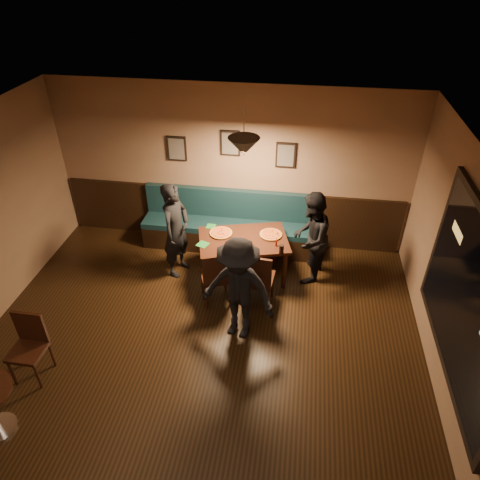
{
  "coord_description": "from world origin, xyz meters",
  "views": [
    {
      "loc": [
        1.16,
        -3.15,
        4.57
      ],
      "look_at": [
        0.37,
        2.06,
        0.95
      ],
      "focal_mm": 32.93,
      "sensor_mm": 36.0,
      "label": 1
    }
  ],
  "objects": [
    {
      "name": "diner_left",
      "position": [
        -0.69,
        2.39,
        0.8
      ],
      "size": [
        0.53,
        0.67,
        1.6
      ],
      "primitive_type": "imported",
      "rotation": [
        0.0,
        0.0,
        1.28
      ],
      "color": "black",
      "rests_on": "floor"
    },
    {
      "name": "chair_near_right",
      "position": [
        0.68,
        1.79,
        0.5
      ],
      "size": [
        0.47,
        0.47,
        1.0
      ],
      "primitive_type": null,
      "rotation": [
        0.0,
        0.0,
        -0.08
      ],
      "color": "black",
      "rests_on": "floor"
    },
    {
      "name": "napkin_a",
      "position": [
        -0.2,
        2.69,
        0.73
      ],
      "size": [
        0.15,
        0.15,
        0.01
      ],
      "primitive_type": "cube",
      "rotation": [
        0.0,
        0.0,
        -0.03
      ],
      "color": "#1C6926",
      "rests_on": "dining_table"
    },
    {
      "name": "cafe_chair_far",
      "position": [
        -1.94,
        0.06,
        0.45
      ],
      "size": [
        0.4,
        0.4,
        0.9
      ],
      "primitive_type": null,
      "rotation": [
        0.0,
        0.0,
        3.13
      ],
      "color": "black",
      "rests_on": "floor"
    },
    {
      "name": "picture_right",
      "position": [
        0.9,
        3.47,
        1.7
      ],
      "size": [
        0.32,
        0.04,
        0.42
      ],
      "primitive_type": "cube",
      "color": "black",
      "rests_on": "wall_back"
    },
    {
      "name": "pendant_lamp",
      "position": [
        0.37,
        2.41,
        2.25
      ],
      "size": [
        0.44,
        0.44,
        0.25
      ],
      "primitive_type": "cone",
      "rotation": [
        3.14,
        0.0,
        0.0
      ],
      "color": "black",
      "rests_on": "ceiling"
    },
    {
      "name": "ceiling",
      "position": [
        0.0,
        0.0,
        2.8
      ],
      "size": [
        7.0,
        7.0,
        0.0
      ],
      "primitive_type": "plane",
      "rotation": [
        3.14,
        0.0,
        0.0
      ],
      "color": "silver",
      "rests_on": "ground"
    },
    {
      "name": "floor",
      "position": [
        0.0,
        0.0,
        0.0
      ],
      "size": [
        7.0,
        7.0,
        0.0
      ],
      "primitive_type": "plane",
      "color": "black",
      "rests_on": "ground"
    },
    {
      "name": "cutlery_set",
      "position": [
        0.34,
        2.03,
        0.73
      ],
      "size": [
        0.19,
        0.06,
        0.0
      ],
      "primitive_type": "cube",
      "rotation": [
        0.0,
        0.0,
        1.77
      ],
      "color": "#B9BABE",
      "rests_on": "dining_table"
    },
    {
      "name": "picture_left",
      "position": [
        -0.9,
        3.47,
        1.7
      ],
      "size": [
        0.32,
        0.04,
        0.42
      ],
      "primitive_type": "cube",
      "color": "black",
      "rests_on": "wall_back"
    },
    {
      "name": "napkin_b",
      "position": [
        -0.22,
        2.17,
        0.73
      ],
      "size": [
        0.21,
        0.21,
        0.01
      ],
      "primitive_type": "cube",
      "rotation": [
        0.0,
        0.0,
        -0.38
      ],
      "color": "#1B6624",
      "rests_on": "dining_table"
    },
    {
      "name": "wall_back",
      "position": [
        0.0,
        3.5,
        1.4
      ],
      "size": [
        6.0,
        0.0,
        6.0
      ],
      "primitive_type": "plane",
      "rotation": [
        1.57,
        0.0,
        0.0
      ],
      "color": "#8C704F",
      "rests_on": "ground"
    },
    {
      "name": "soda_glass",
      "position": [
        0.98,
        2.12,
        0.8
      ],
      "size": [
        0.08,
        0.08,
        0.15
      ],
      "primitive_type": "cylinder",
      "rotation": [
        0.0,
        0.0,
        -0.11
      ],
      "color": "black",
      "rests_on": "dining_table"
    },
    {
      "name": "diner_front",
      "position": [
        0.49,
        1.16,
        0.78
      ],
      "size": [
        1.11,
        0.79,
        1.56
      ],
      "primitive_type": "imported",
      "rotation": [
        0.0,
        0.0,
        -0.23
      ],
      "color": "black",
      "rests_on": "floor"
    },
    {
      "name": "diner_right",
      "position": [
        1.4,
        2.54,
        0.76
      ],
      "size": [
        0.73,
        0.85,
        1.52
      ],
      "primitive_type": "imported",
      "rotation": [
        0.0,
        0.0,
        -1.81
      ],
      "color": "black",
      "rests_on": "floor"
    },
    {
      "name": "chair_near_left",
      "position": [
        0.05,
        1.79,
        0.48
      ],
      "size": [
        0.55,
        0.55,
        0.95
      ],
      "primitive_type": null,
      "rotation": [
        0.0,
        0.0,
        0.37
      ],
      "color": "black",
      "rests_on": "floor"
    },
    {
      "name": "tabasco_bottle",
      "position": [
        0.89,
        2.31,
        0.79
      ],
      "size": [
        0.04,
        0.04,
        0.13
      ],
      "primitive_type": "cylinder",
      "rotation": [
        0.0,
        0.0,
        -0.4
      ],
      "color": "#901904",
      "rests_on": "dining_table"
    },
    {
      "name": "dining_table",
      "position": [
        0.37,
        2.41,
        0.36
      ],
      "size": [
        1.54,
        1.19,
        0.73
      ],
      "primitive_type": "cube",
      "rotation": [
        0.0,
        0.0,
        0.26
      ],
      "color": "black",
      "rests_on": "floor"
    },
    {
      "name": "picture_center",
      "position": [
        0.0,
        3.47,
        1.85
      ],
      "size": [
        0.32,
        0.04,
        0.42
      ],
      "primitive_type": "cube",
      "color": "black",
      "rests_on": "wall_back"
    },
    {
      "name": "booth_bench",
      "position": [
        0.0,
        3.2,
        0.5
      ],
      "size": [
        3.0,
        0.6,
        1.0
      ],
      "primitive_type": null,
      "color": "#0F232D",
      "rests_on": "ground"
    },
    {
      "name": "pizza_c",
      "position": [
        0.78,
        2.57,
        0.75
      ],
      "size": [
        0.45,
        0.45,
        0.04
      ],
      "primitive_type": "cylinder",
      "rotation": [
        0.0,
        0.0,
        -0.38
      ],
      "color": "orange",
      "rests_on": "dining_table"
    },
    {
      "name": "pizza_b",
      "position": [
        0.34,
        2.23,
        0.75
      ],
      "size": [
        0.42,
        0.42,
        0.04
      ],
      "primitive_type": "cylinder",
      "rotation": [
        0.0,
        0.0,
        0.31
      ],
      "color": "orange",
      "rests_on": "dining_table"
    },
    {
      "name": "window_glass",
      "position": [
        2.93,
        0.5,
        1.5
      ],
      "size": [
        0.0,
        2.4,
        2.4
      ],
      "primitive_type": "plane",
      "rotation": [
        1.57,
        0.0,
        -1.57
      ],
      "color": "black",
      "rests_on": "wall_right"
    },
    {
      "name": "window_frame",
      "position": [
        2.96,
        0.5,
        1.5
      ],
      "size": [
        0.06,
        2.56,
        1.86
      ],
      "primitive_type": "cube",
      "color": "black",
      "rests_on": "wall_right"
    },
    {
      "name": "wainscot",
      "position": [
        0.0,
        3.47,
        0.5
      ],
      "size": [
        5.88,
        0.06,
        1.0
      ],
      "primitive_type": "cube",
      "color": "black",
      "rests_on": "ground"
    },
    {
      "name": "pizza_a",
      "position": [
        0.0,
        2.5,
        0.75
      ],
      "size": [
        0.36,
        0.36,
        0.04
      ],
      "primitive_type": "cylinder",
      "rotation": [
        0.0,
        0.0,
        0.01
      ],
      "color": "#C55B25",
      "rests_on": "dining_table"
    }
  ]
}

